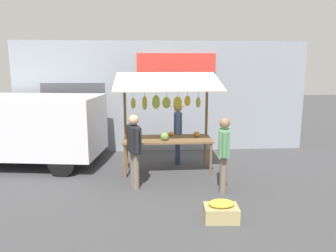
{
  "coord_description": "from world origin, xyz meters",
  "views": [
    {
      "loc": [
        0.52,
        7.82,
        2.7
      ],
      "look_at": [
        0.0,
        0.3,
        1.25
      ],
      "focal_mm": 34.35,
      "sensor_mm": 36.0,
      "label": 1
    }
  ],
  "objects_px": {
    "vendor_with_sunhat": "(178,128)",
    "shopper_in_striped_shirt": "(224,149)",
    "market_stall": "(167,111)",
    "parked_van": "(12,124)",
    "shopper_in_grey_tee": "(134,146)",
    "produce_crate_near": "(221,211)"
  },
  "relations": [
    {
      "from": "vendor_with_sunhat",
      "to": "shopper_in_striped_shirt",
      "type": "bearing_deg",
      "value": 26.04
    },
    {
      "from": "market_stall",
      "to": "parked_van",
      "type": "xyz_separation_m",
      "value": [
        4.12,
        -0.86,
        -0.43
      ]
    },
    {
      "from": "market_stall",
      "to": "parked_van",
      "type": "relative_size",
      "value": 0.54
    },
    {
      "from": "shopper_in_grey_tee",
      "to": "vendor_with_sunhat",
      "type": "bearing_deg",
      "value": -48.41
    },
    {
      "from": "shopper_in_striped_shirt",
      "to": "shopper_in_grey_tee",
      "type": "bearing_deg",
      "value": 91.0
    },
    {
      "from": "produce_crate_near",
      "to": "vendor_with_sunhat",
      "type": "bearing_deg",
      "value": -82.86
    },
    {
      "from": "shopper_in_grey_tee",
      "to": "produce_crate_near",
      "type": "height_order",
      "value": "shopper_in_grey_tee"
    },
    {
      "from": "vendor_with_sunhat",
      "to": "shopper_in_grey_tee",
      "type": "xyz_separation_m",
      "value": [
        1.13,
        1.72,
        -0.03
      ]
    },
    {
      "from": "shopper_in_striped_shirt",
      "to": "produce_crate_near",
      "type": "bearing_deg",
      "value": 177.11
    },
    {
      "from": "vendor_with_sunhat",
      "to": "produce_crate_near",
      "type": "distance_m",
      "value": 3.52
    },
    {
      "from": "parked_van",
      "to": "produce_crate_near",
      "type": "height_order",
      "value": "parked_van"
    },
    {
      "from": "market_stall",
      "to": "shopper_in_striped_shirt",
      "type": "xyz_separation_m",
      "value": [
        -1.11,
        1.38,
        -0.62
      ]
    },
    {
      "from": "market_stall",
      "to": "shopper_in_grey_tee",
      "type": "height_order",
      "value": "market_stall"
    },
    {
      "from": "parked_van",
      "to": "produce_crate_near",
      "type": "bearing_deg",
      "value": 151.66
    },
    {
      "from": "parked_van",
      "to": "market_stall",
      "type": "bearing_deg",
      "value": 175.99
    },
    {
      "from": "vendor_with_sunhat",
      "to": "produce_crate_near",
      "type": "relative_size",
      "value": 2.67
    },
    {
      "from": "shopper_in_striped_shirt",
      "to": "parked_van",
      "type": "distance_m",
      "value": 5.69
    },
    {
      "from": "market_stall",
      "to": "shopper_in_grey_tee",
      "type": "xyz_separation_m",
      "value": [
        0.8,
        1.02,
        -0.6
      ]
    },
    {
      "from": "shopper_in_grey_tee",
      "to": "parked_van",
      "type": "bearing_deg",
      "value": 45.4
    },
    {
      "from": "vendor_with_sunhat",
      "to": "shopper_in_grey_tee",
      "type": "height_order",
      "value": "vendor_with_sunhat"
    },
    {
      "from": "market_stall",
      "to": "vendor_with_sunhat",
      "type": "xyz_separation_m",
      "value": [
        -0.33,
        -0.7,
        -0.57
      ]
    },
    {
      "from": "shopper_in_grey_tee",
      "to": "produce_crate_near",
      "type": "distance_m",
      "value": 2.42
    }
  ]
}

